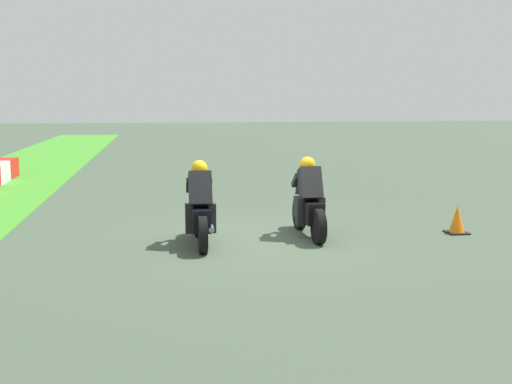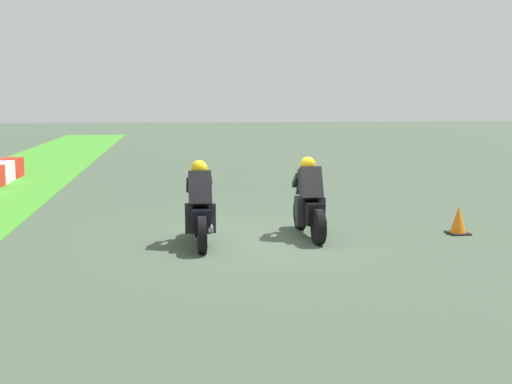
{
  "view_description": "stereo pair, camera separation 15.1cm",
  "coord_description": "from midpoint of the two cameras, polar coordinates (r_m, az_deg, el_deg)",
  "views": [
    {
      "loc": [
        -11.64,
        1.75,
        2.59
      ],
      "look_at": [
        -0.1,
        0.04,
        0.9
      ],
      "focal_mm": 45.17,
      "sensor_mm": 36.0,
      "label": 1
    },
    {
      "loc": [
        -11.66,
        1.6,
        2.59
      ],
      "look_at": [
        -0.1,
        0.04,
        0.9
      ],
      "focal_mm": 45.17,
      "sensor_mm": 36.0,
      "label": 2
    }
  ],
  "objects": [
    {
      "name": "traffic_cone",
      "position": [
        13.06,
        17.06,
        -2.43
      ],
      "size": [
        0.4,
        0.4,
        0.55
      ],
      "color": "black",
      "rests_on": "ground_plane"
    },
    {
      "name": "rider_lane_b",
      "position": [
        11.52,
        -5.34,
        -1.62
      ],
      "size": [
        2.04,
        0.54,
        1.51
      ],
      "rotation": [
        0.0,
        0.0,
        -0.0
      ],
      "color": "black",
      "rests_on": "ground_plane"
    },
    {
      "name": "rider_lane_a",
      "position": [
        12.21,
        4.34,
        -1.05
      ],
      "size": [
        2.04,
        0.55,
        1.51
      ],
      "rotation": [
        0.0,
        0.0,
        0.03
      ],
      "color": "black",
      "rests_on": "ground_plane"
    },
    {
      "name": "ground_plane",
      "position": [
        12.05,
        -0.27,
        -4.17
      ],
      "size": [
        120.0,
        120.0,
        0.0
      ],
      "primitive_type": "plane",
      "color": "#41523F"
    }
  ]
}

